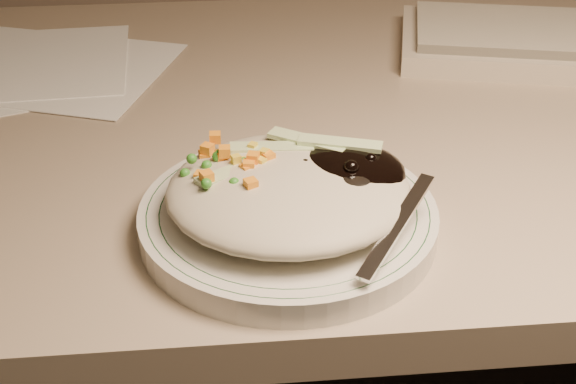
{
  "coord_description": "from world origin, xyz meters",
  "views": [
    {
      "loc": [
        -0.16,
        0.63,
        1.11
      ],
      "look_at": [
        -0.11,
        1.16,
        0.78
      ],
      "focal_mm": 50.0,
      "sensor_mm": 36.0,
      "label": 1
    }
  ],
  "objects": [
    {
      "name": "plate_rim",
      "position": [
        -0.11,
        1.16,
        0.76
      ],
      "size": [
        0.23,
        0.23,
        0.0
      ],
      "color": "#144723",
      "rests_on": "plate"
    },
    {
      "name": "meal",
      "position": [
        -0.1,
        1.16,
        0.78
      ],
      "size": [
        0.21,
        0.19,
        0.05
      ],
      "color": "#B4AC92",
      "rests_on": "plate"
    },
    {
      "name": "plate",
      "position": [
        -0.11,
        1.16,
        0.75
      ],
      "size": [
        0.24,
        0.24,
        0.02
      ],
      "primitive_type": "cylinder",
      "color": "silver",
      "rests_on": "desk"
    },
    {
      "name": "desk",
      "position": [
        0.0,
        1.38,
        0.54
      ],
      "size": [
        1.4,
        0.7,
        0.74
      ],
      "color": "gray",
      "rests_on": "ground"
    }
  ]
}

